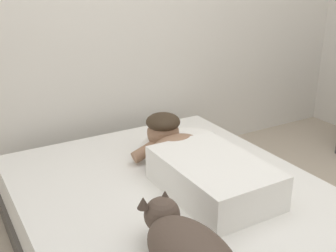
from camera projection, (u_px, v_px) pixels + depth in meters
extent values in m
cube|color=#4C4742|center=(179.00, 241.00, 2.18)|extent=(1.52, 1.92, 0.12)
cube|color=white|center=(180.00, 213.00, 2.12)|extent=(1.47, 1.87, 0.22)
ellipsoid|color=white|center=(180.00, 141.00, 2.57)|extent=(0.52, 0.32, 0.11)
cube|color=white|center=(213.00, 177.00, 2.06)|extent=(0.42, 0.64, 0.18)
ellipsoid|color=#8C664C|center=(177.00, 149.00, 2.32)|extent=(0.32, 0.20, 0.16)
sphere|color=#8C664C|center=(163.00, 133.00, 2.44)|extent=(0.19, 0.19, 0.19)
ellipsoid|color=#332619|center=(163.00, 122.00, 2.41)|extent=(0.20, 0.20, 0.10)
cylinder|color=#8C664C|center=(150.00, 149.00, 2.40)|extent=(0.23, 0.07, 0.14)
cylinder|color=#8C664C|center=(179.00, 142.00, 2.50)|extent=(0.23, 0.07, 0.14)
sphere|color=#4C3D33|center=(162.00, 215.00, 1.69)|extent=(0.15, 0.15, 0.15)
cone|color=#3D3028|center=(143.00, 203.00, 1.65)|extent=(0.05, 0.05, 0.05)
cone|color=#3D3028|center=(165.00, 196.00, 1.69)|extent=(0.05, 0.05, 0.05)
cylinder|color=teal|center=(179.00, 152.00, 2.46)|extent=(0.09, 0.09, 0.07)
torus|color=teal|center=(187.00, 150.00, 2.49)|extent=(0.05, 0.01, 0.05)
cube|color=black|center=(191.00, 181.00, 2.19)|extent=(0.07, 0.14, 0.01)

